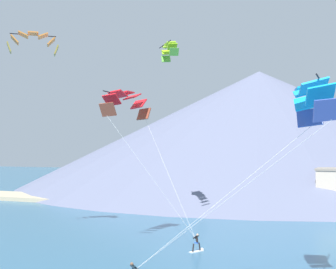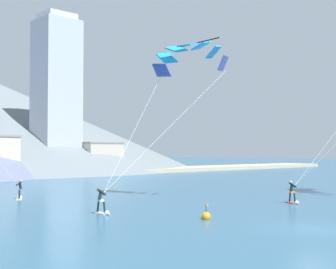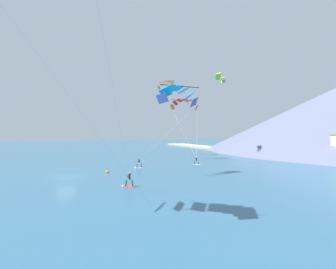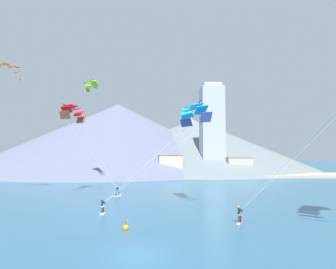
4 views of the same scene
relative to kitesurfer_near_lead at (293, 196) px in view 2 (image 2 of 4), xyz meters
The scene contains 8 objects.
ground_plane 12.02m from the kitesurfer_near_lead, 142.44° to the right, with size 400.00×400.00×0.00m, color #2D5B7A.
kitesurfer_near_lead is the anchor object (origin of this frame).
kitesurfer_near_trail 22.59m from the kitesurfer_near_lead, 128.96° to the left, with size 1.14×1.73×1.72m.
kitesurfer_mid_center 15.18m from the kitesurfer_near_lead, 161.19° to the left, with size 0.61×1.76×1.80m.
parafoil_kite_mid_center 14.69m from the kitesurfer_near_lead, 111.75° to the left, with size 12.87×7.01×12.20m.
race_marker_buoy 11.13m from the kitesurfer_near_lead, behind, with size 0.56×0.56×1.02m.
shore_building_promenade_mid 54.88m from the kitesurfer_near_lead, 71.61° to the left, with size 7.61×4.39×5.71m.
highrise_tower 58.49m from the kitesurfer_near_lead, 79.77° to the left, with size 7.00×7.00×29.01m.
Camera 2 is at (-22.04, -13.11, 4.08)m, focal length 50.00 mm.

